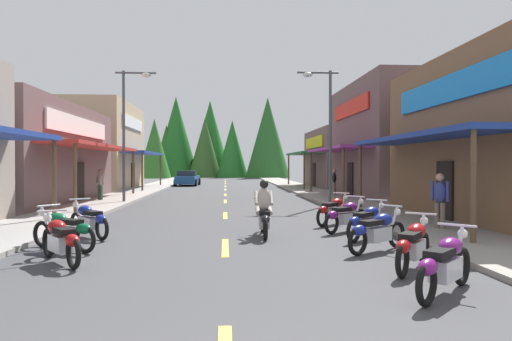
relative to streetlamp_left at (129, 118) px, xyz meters
name	(u,v)px	position (x,y,z in m)	size (l,w,h in m)	color
ground	(225,197)	(4.82, 5.04, -4.35)	(9.41, 82.50, 0.10)	#424244
sidewalk_left	(125,196)	(-1.28, 5.04, -4.24)	(2.79, 82.50, 0.12)	#9E9991
sidewalk_right	(322,195)	(10.92, 5.04, -4.24)	(2.79, 82.50, 0.12)	gray
centerline_dashes	(225,192)	(4.82, 8.93, -4.30)	(0.16, 57.16, 0.01)	#E0C64C
storefront_left_middle	(20,154)	(-5.65, 0.68, -1.78)	(7.83, 13.19, 5.04)	brown
storefront_left_far	(77,147)	(-7.08, 14.26, -0.90)	(10.68, 10.71, 6.80)	tan
storefront_right_middle	(418,141)	(16.43, 3.49, -0.88)	(10.07, 10.20, 6.84)	brown
storefront_right_far	(361,159)	(16.36, 14.84, -1.85)	(9.96, 9.93, 4.89)	brown
streetlamp_left	(129,118)	(0.00, 0.00, 0.00)	(2.03, 0.30, 6.69)	#474C51
streetlamp_right	(324,118)	(9.64, -1.44, -0.08)	(2.03, 0.30, 6.54)	#474C51
motorcycle_parked_right_0	(445,264)	(8.14, -16.91, -3.81)	(1.59, 1.58, 1.04)	black
motorcycle_parked_right_1	(413,244)	(8.35, -15.25, -3.81)	(1.37, 1.77, 1.04)	black
motorcycle_parked_right_2	(377,230)	(8.28, -13.39, -3.81)	(1.78, 1.36, 1.04)	black
motorcycle_parked_right_3	(367,221)	(8.57, -11.72, -3.81)	(1.59, 1.58, 1.04)	black
motorcycle_parked_right_4	(346,215)	(8.37, -10.30, -3.81)	(1.67, 1.49, 1.04)	black
motorcycle_parked_right_5	(334,210)	(8.38, -8.71, -3.81)	(1.52, 1.64, 1.04)	black
motorcycle_parked_left_0	(61,239)	(1.53, -14.20, -3.81)	(1.37, 1.77, 1.04)	black
motorcycle_parked_left_1	(64,229)	(1.11, -12.77, -3.81)	(1.84, 1.27, 1.04)	black
motorcycle_parked_left_2	(89,220)	(1.13, -10.86, -3.81)	(1.51, 1.65, 1.04)	black
rider_cruising_lead	(264,213)	(5.89, -11.01, -3.65)	(0.60, 2.14, 1.57)	black
pedestrian_browsing	(100,183)	(-1.77, 1.18, -3.29)	(0.49, 0.42, 1.73)	#3F593F
pedestrian_waiting	(440,198)	(11.10, -10.54, -3.30)	(0.42, 0.49, 1.73)	#726659
pedestrian_strolling	(334,181)	(11.51, 4.29, -3.32)	(0.35, 0.55, 1.70)	#726659
parked_car_curbside	(188,178)	(1.32, 19.62, -3.62)	(2.24, 4.39, 1.40)	#1E4C8C
treeline_backdrop	(207,141)	(2.00, 47.34, 1.21)	(22.01, 12.79, 12.64)	#2F5323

